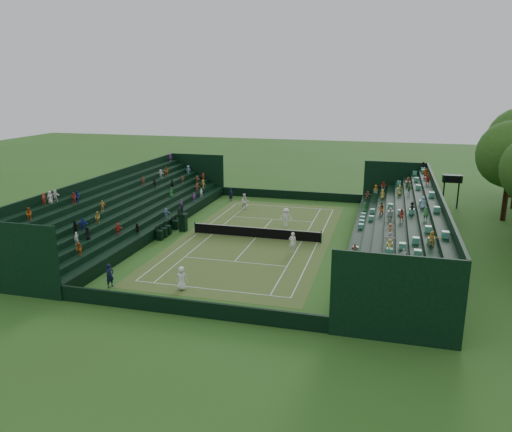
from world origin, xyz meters
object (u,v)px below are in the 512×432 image
at_px(player_near_west, 182,278).
at_px(player_far_west, 245,202).
at_px(player_far_east, 286,217).
at_px(umpire_chair, 183,220).
at_px(player_near_east, 293,242).
at_px(tennis_net, 256,232).

height_order(player_near_west, player_far_west, player_far_west).
distance_m(player_near_west, player_far_east, 17.11).
distance_m(umpire_chair, player_near_east, 11.48).
xyz_separation_m(player_near_west, player_near_east, (5.67, 9.29, 0.06)).
distance_m(tennis_net, player_near_east, 5.01).
relative_size(player_far_west, player_far_east, 0.98).
bearing_deg(player_near_west, tennis_net, -106.09).
xyz_separation_m(umpire_chair, player_near_east, (10.97, -3.40, -0.19)).
distance_m(tennis_net, umpire_chair, 7.09).
bearing_deg(tennis_net, player_far_east, 67.16).
xyz_separation_m(player_far_west, player_far_east, (5.64, -5.29, 0.02)).
bearing_deg(player_far_east, player_near_east, -86.01).
bearing_deg(tennis_net, umpire_chair, 177.80).
distance_m(player_near_east, player_far_west, 14.89).
bearing_deg(player_near_west, umpire_chair, -75.31).
distance_m(tennis_net, player_far_east, 4.69).
height_order(tennis_net, umpire_chair, umpire_chair).
distance_m(player_near_east, player_far_east, 7.72).
bearing_deg(player_near_west, player_near_east, -129.35).
bearing_deg(player_near_east, player_near_west, 53.11).
xyz_separation_m(player_near_west, player_far_east, (3.59, 16.73, 0.09)).
height_order(umpire_chair, player_far_west, umpire_chair).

